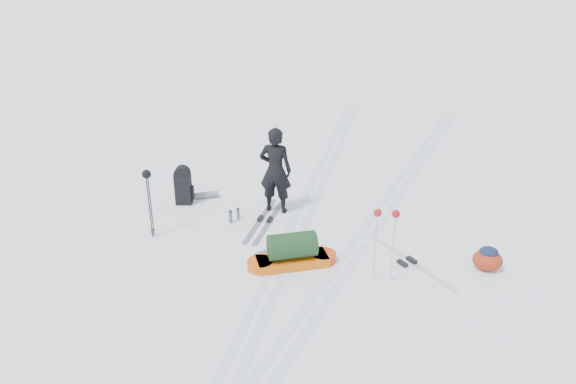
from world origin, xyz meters
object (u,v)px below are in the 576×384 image
skier (275,170)px  expedition_rucksack (186,186)px  ski_poles_black (147,182)px  pulk_sled (292,253)px

skier → expedition_rucksack: bearing=0.7°
skier → ski_poles_black: size_ratio=1.33×
pulk_sled → expedition_rucksack: expedition_rucksack is taller
pulk_sled → expedition_rucksack: 3.17m
skier → pulk_sled: skier is taller
skier → ski_poles_black: bearing=37.6°
skier → ski_poles_black: 2.41m
pulk_sled → ski_poles_black: 2.79m
expedition_rucksack → ski_poles_black: (0.04, -1.44, 0.67)m
skier → ski_poles_black: (-1.78, -1.61, 0.19)m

